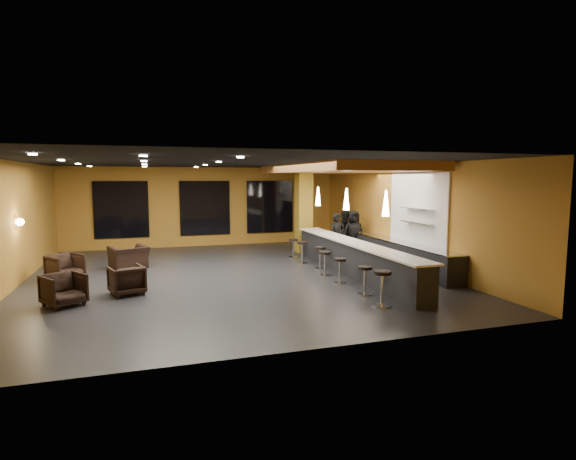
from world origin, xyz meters
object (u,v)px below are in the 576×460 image
object	(u,v)px
armchair_c	(65,267)
bar_stool_3	(325,260)
bar_stool_0	(382,284)
pendant_1	(346,199)
armchair_b	(127,280)
bar_counter	(352,259)
bar_stool_1	(365,277)
bar_stool_4	(320,255)
pendant_0	(386,203)
column	(304,209)
pendant_2	(318,196)
staff_b	(346,233)
armchair_a	(64,290)
bar_stool_2	(340,267)
bar_stool_6	(293,246)
staff_a	(337,236)
prep_counter	(399,255)
bar_stool_5	(302,249)
staff_c	(354,233)
armchair_d	(129,257)

from	to	relation	value
armchair_c	bar_stool_3	distance (m)	7.80
bar_stool_0	pendant_1	bearing A→B (deg)	77.44
armchair_b	bar_counter	bearing A→B (deg)	166.53
bar_stool_1	bar_stool_4	bearing A→B (deg)	88.01
pendant_0	column	bearing A→B (deg)	90.00
pendant_2	staff_b	xyz separation A→B (m)	(1.33, 0.36, -1.48)
bar_counter	pendant_0	world-z (taller)	pendant_0
staff_b	bar_stool_4	bearing A→B (deg)	-120.93
armchair_a	armchair_b	bearing A→B (deg)	-7.69
armchair_a	armchair_c	bearing A→B (deg)	64.61
armchair_a	armchair_b	distance (m)	1.54
armchair_b	pendant_0	bearing A→B (deg)	149.62
column	bar_stool_2	xyz separation A→B (m)	(-0.87, -5.62, -1.28)
pendant_0	bar_stool_6	distance (m)	5.77
bar_counter	bar_stool_2	xyz separation A→B (m)	(-0.87, -1.02, -0.03)
staff_a	bar_stool_4	distance (m)	2.16
prep_counter	armchair_b	bearing A→B (deg)	-173.62
prep_counter	pendant_0	bearing A→B (deg)	-128.66
bar_stool_1	bar_stool_6	distance (m)	5.76
armchair_c	bar_stool_6	xyz separation A→B (m)	(7.65, 1.58, 0.06)
prep_counter	bar_stool_0	size ratio (longest dim) A/B	6.99
column	bar_stool_1	xyz separation A→B (m)	(-0.78, -6.98, -1.27)
pendant_0	armchair_b	bearing A→B (deg)	167.12
prep_counter	armchair_a	size ratio (longest dim) A/B	7.05
armchair_a	bar_stool_5	bearing A→B (deg)	-8.82
bar_stool_0	bar_stool_3	xyz separation A→B (m)	(-0.01, 3.53, -0.06)
pendant_0	bar_stool_0	distance (m)	2.49
armchair_c	bar_stool_5	world-z (taller)	bar_stool_5
staff_c	bar_stool_1	distance (m)	6.03
staff_a	armchair_d	xyz separation A→B (m)	(-7.43, 0.43, -0.48)
prep_counter	pendant_1	distance (m)	2.77
bar_stool_6	bar_counter	bearing A→B (deg)	-76.06
prep_counter	bar_stool_5	bearing A→B (deg)	150.39
bar_stool_0	armchair_b	bearing A→B (deg)	152.65
pendant_2	column	bearing A→B (deg)	90.00
pendant_2	bar_stool_2	bearing A→B (deg)	-102.27
bar_stool_2	bar_stool_6	world-z (taller)	bar_stool_2
pendant_2	prep_counter	bearing A→B (deg)	-51.34
pendant_2	bar_stool_0	bearing A→B (deg)	-97.78
bar_stool_6	pendant_0	bearing A→B (deg)	-81.13
pendant_2	bar_stool_1	bearing A→B (deg)	-98.20
armchair_b	bar_stool_5	xyz separation A→B (m)	(5.77, 2.63, 0.13)
prep_counter	bar_stool_6	xyz separation A→B (m)	(-2.84, 2.89, 0.03)
pendant_2	bar_stool_0	size ratio (longest dim) A/B	0.82
armchair_c	bar_stool_1	xyz separation A→B (m)	(7.72, -4.18, 0.09)
pendant_2	armchair_d	world-z (taller)	pendant_2
armchair_d	bar_stool_6	size ratio (longest dim) A/B	1.60
prep_counter	bar_stool_6	bearing A→B (deg)	134.54
pendant_1	staff_a	xyz separation A→B (m)	(0.67, 2.23, -1.49)
staff_a	armchair_b	xyz separation A→B (m)	(-7.36, -3.20, -0.48)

